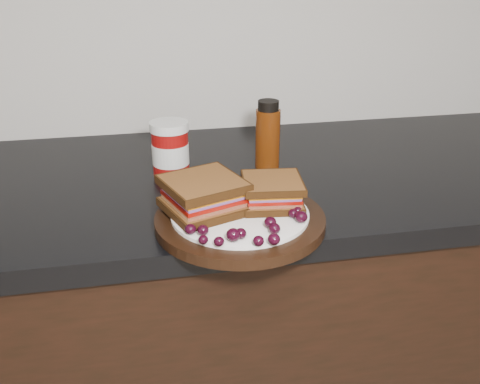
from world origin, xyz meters
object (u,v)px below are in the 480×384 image
(condiment_jar, at_px, (170,149))
(sandwich_left, at_px, (203,195))
(plate, at_px, (240,220))
(oil_bottle, at_px, (268,134))

(condiment_jar, bearing_deg, sandwich_left, -80.16)
(plate, xyz_separation_m, condiment_jar, (-0.09, 0.23, 0.05))
(plate, xyz_separation_m, sandwich_left, (-0.06, 0.02, 0.04))
(plate, xyz_separation_m, oil_bottle, (0.11, 0.25, 0.06))
(oil_bottle, bearing_deg, condiment_jar, -176.78)
(condiment_jar, relative_size, oil_bottle, 0.79)
(sandwich_left, bearing_deg, plate, -38.11)
(sandwich_left, distance_m, oil_bottle, 0.28)
(plate, bearing_deg, condiment_jar, 111.95)
(oil_bottle, bearing_deg, sandwich_left, -125.70)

